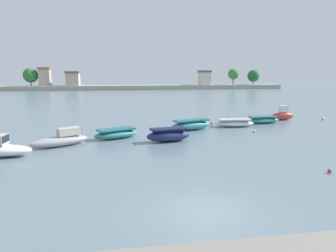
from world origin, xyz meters
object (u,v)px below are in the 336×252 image
object	(u,v)px
moored_boat_2	(117,134)
moored_boat_5	(234,123)
mooring_buoy_1	(254,131)
mooring_buoy_3	(228,118)
moored_boat_6	(263,120)
moored_boat_3	(168,135)
moored_boat_4	(191,125)
moored_boat_1	(61,140)
mooring_buoy_4	(323,118)
mooring_buoy_0	(212,123)
mooring_buoy_2	(330,171)
moored_boat_7	(283,115)

from	to	relation	value
moored_boat_2	moored_boat_5	bearing A→B (deg)	-6.39
mooring_buoy_1	mooring_buoy_3	size ratio (longest dim) A/B	0.81
mooring_buoy_3	moored_boat_5	bearing A→B (deg)	-101.76
moored_boat_6	mooring_buoy_3	world-z (taller)	moored_boat_6
moored_boat_3	moored_boat_4	xyz separation A→B (m)	(3.32, 5.12, -0.04)
moored_boat_3	moored_boat_5	distance (m)	10.86
moored_boat_1	mooring_buoy_1	size ratio (longest dim) A/B	16.88
moored_boat_2	moored_boat_6	distance (m)	18.69
moored_boat_6	mooring_buoy_3	xyz separation A→B (m)	(-3.29, 3.34, -0.23)
mooring_buoy_1	mooring_buoy_4	bearing A→B (deg)	27.54
mooring_buoy_4	mooring_buoy_3	bearing A→B (deg)	170.48
moored_boat_6	mooring_buoy_0	size ratio (longest dim) A/B	11.93
mooring_buoy_2	moored_boat_7	bearing A→B (deg)	67.93
moored_boat_1	moored_boat_3	size ratio (longest dim) A/B	1.17
moored_boat_3	mooring_buoy_2	world-z (taller)	moored_boat_3
moored_boat_3	mooring_buoy_3	bearing A→B (deg)	41.48
moored_boat_5	mooring_buoy_3	size ratio (longest dim) A/B	12.83
moored_boat_4	moored_boat_6	xyz separation A→B (m)	(9.72, 2.99, -0.14)
mooring_buoy_1	moored_boat_2	bearing A→B (deg)	-177.16
moored_boat_2	moored_boat_7	bearing A→B (deg)	-3.82
mooring_buoy_3	mooring_buoy_2	bearing A→B (deg)	-93.23
moored_boat_7	moored_boat_3	bearing A→B (deg)	-152.67
moored_boat_7	mooring_buoy_0	xyz separation A→B (m)	(-10.23, -1.97, -0.48)
moored_boat_1	moored_boat_4	world-z (taller)	moored_boat_1
moored_boat_4	mooring_buoy_2	distance (m)	16.18
moored_boat_2	mooring_buoy_4	size ratio (longest dim) A/B	11.20
mooring_buoy_3	mooring_buoy_4	size ratio (longest dim) A/B	0.87
mooring_buoy_3	moored_boat_7	bearing A→B (deg)	-10.26
mooring_buoy_0	mooring_buoy_4	size ratio (longest dim) A/B	0.87
mooring_buoy_0	moored_boat_4	bearing A→B (deg)	-136.44
moored_boat_5	mooring_buoy_2	xyz separation A→B (m)	(-0.18, -16.66, -0.29)
moored_boat_5	moored_boat_7	distance (m)	8.89
moored_boat_6	mooring_buoy_1	size ratio (longest dim) A/B	14.81
moored_boat_3	mooring_buoy_0	xyz separation A→B (m)	(6.57, 8.20, -0.41)
moored_boat_2	moored_boat_7	size ratio (longest dim) A/B	1.42
moored_boat_5	mooring_buoy_0	xyz separation A→B (m)	(-2.15, 1.73, -0.24)
mooring_buoy_3	moored_boat_2	bearing A→B (deg)	-147.09
moored_boat_7	mooring_buoy_2	xyz separation A→B (m)	(-8.26, -20.37, -0.53)
moored_boat_7	mooring_buoy_3	xyz separation A→B (m)	(-7.04, 1.27, -0.48)
mooring_buoy_1	mooring_buoy_4	world-z (taller)	mooring_buoy_4
moored_boat_2	moored_boat_6	size ratio (longest dim) A/B	1.08
moored_boat_7	mooring_buoy_4	bearing A→B (deg)	-12.40
moored_boat_5	mooring_buoy_1	distance (m)	3.75
moored_boat_5	mooring_buoy_1	size ratio (longest dim) A/B	15.89
moored_boat_1	moored_boat_6	xyz separation A→B (m)	(22.31, 8.36, -0.14)
moored_boat_3	moored_boat_7	bearing A→B (deg)	23.13
mooring_buoy_3	mooring_buoy_4	distance (m)	12.53
moored_boat_4	mooring_buoy_3	bearing A→B (deg)	25.78
mooring_buoy_0	mooring_buoy_2	size ratio (longest dim) A/B	1.41
moored_boat_4	mooring_buoy_2	bearing A→B (deg)	-89.94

